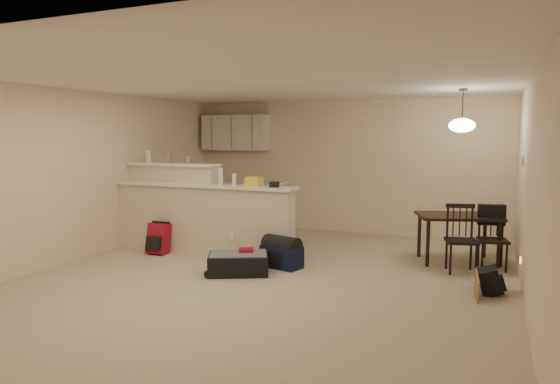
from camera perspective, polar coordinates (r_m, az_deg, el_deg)
The scene contains 21 objects.
room at distance 6.28m, azimuth -1.67°, elevation 1.12°, with size 7.00×7.02×2.50m.
breakfast_bar at distance 8.07m, azimuth -10.11°, elevation -2.40°, with size 3.08×0.58×1.39m.
upper_cabinets at distance 10.21m, azimuth -5.11°, elevation 6.78°, with size 1.40×0.34×0.70m, color white.
kitchen_counter at distance 10.10m, azimuth -4.37°, elevation -1.46°, with size 1.80×0.60×0.90m, color white.
thermostat at distance 7.25m, azimuth 25.99°, elevation 3.16°, with size 0.02×0.12×0.12m, color beige.
jar at distance 8.62m, azimuth -14.78°, elevation 3.94°, with size 0.10×0.10×0.20m, color silver.
cereal_box at distance 8.39m, azimuth -12.64°, elevation 3.80°, with size 0.10×0.07×0.16m, color #9C7A50.
small_box at distance 8.16m, azimuth -10.40°, elevation 3.64°, with size 0.08×0.06×0.12m, color #9C7A50.
bottle_a at distance 7.62m, azimuth -6.79°, elevation 1.78°, with size 0.07×0.07×0.26m, color silver.
bottle_b at distance 7.51m, azimuth -5.26°, elevation 1.42°, with size 0.06×0.06×0.18m, color silver.
bag_lump at distance 7.36m, azimuth -2.99°, elevation 1.18°, with size 0.22×0.18×0.14m, color #9C7A50.
pouch at distance 7.22m, azimuth -0.65°, elevation 0.85°, with size 0.12×0.10×0.08m, color #9C7A50.
dining_table at distance 7.67m, azimuth 19.68°, elevation -3.09°, with size 1.30×1.06×0.70m.
pendant_lamp at distance 7.58m, azimuth 20.07°, elevation 7.24°, with size 0.36×0.36×0.62m.
dining_chair_near at distance 7.14m, azimuth 20.04°, elevation -5.08°, with size 0.40×0.38×0.91m, color black, non-canonical shape.
dining_chair_far at distance 7.46m, azimuth 23.15°, elevation -4.91°, with size 0.38×0.36×0.86m, color black, non-canonical shape.
suitcase at distance 6.75m, azimuth -4.78°, elevation -8.18°, with size 0.78×0.51×0.26m, color black.
red_backpack at distance 8.04m, azimuth -13.72°, elevation -5.20°, with size 0.32×0.20×0.47m, color maroon.
navy_duffel at distance 7.03m, azimuth 0.19°, elevation -7.38°, with size 0.56×0.31×0.31m, color #101732.
black_daypack at distance 6.41m, azimuth 22.85°, elevation -9.36°, with size 0.33×0.23×0.29m, color black.
cardboard_sheet at distance 6.11m, azimuth 21.56°, elevation -10.06°, with size 0.38×0.02×0.29m, color #9C7A50.
Camera 1 is at (2.62, -5.68, 1.83)m, focal length 32.00 mm.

